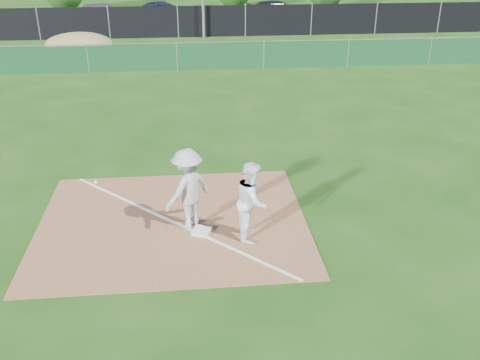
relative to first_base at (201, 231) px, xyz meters
name	(u,v)px	position (x,y,z in m)	size (l,w,h in m)	color
ground	(177,103)	(-0.62, 9.53, -0.06)	(90.00, 90.00, 0.00)	#19430E
infield_dirt	(173,222)	(-0.62, 0.53, -0.05)	(6.00, 5.00, 0.02)	brown
foul_line	(173,222)	(-0.62, 0.53, -0.03)	(0.08, 7.00, 0.01)	white
green_fence	(177,57)	(-0.62, 14.53, 0.54)	(44.00, 0.05, 1.20)	#103A1D
dirt_mound	(79,44)	(-5.62, 18.03, 0.53)	(3.38, 2.60, 1.17)	olive
black_fence	(178,22)	(-0.62, 22.53, 0.84)	(46.00, 0.04, 1.80)	black
parking_lot	(179,23)	(-0.62, 27.53, -0.05)	(46.00, 9.00, 0.01)	black
first_base	(201,231)	(0.00, 0.00, 0.00)	(0.37, 0.37, 0.08)	white
play_at_first	(188,189)	(-0.25, 0.33, 0.88)	(2.61, 1.29, 1.83)	silver
runner	(252,201)	(1.08, -0.22, 0.81)	(0.85, 0.66, 1.74)	white
car_left	(103,14)	(-5.55, 27.04, 0.70)	(1.78, 4.42, 1.51)	#A0A2A7
car_mid	(165,13)	(-1.51, 27.50, 0.64)	(1.45, 4.16, 1.37)	black
car_right	(278,11)	(6.18, 27.75, 0.62)	(1.87, 4.61, 1.34)	black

